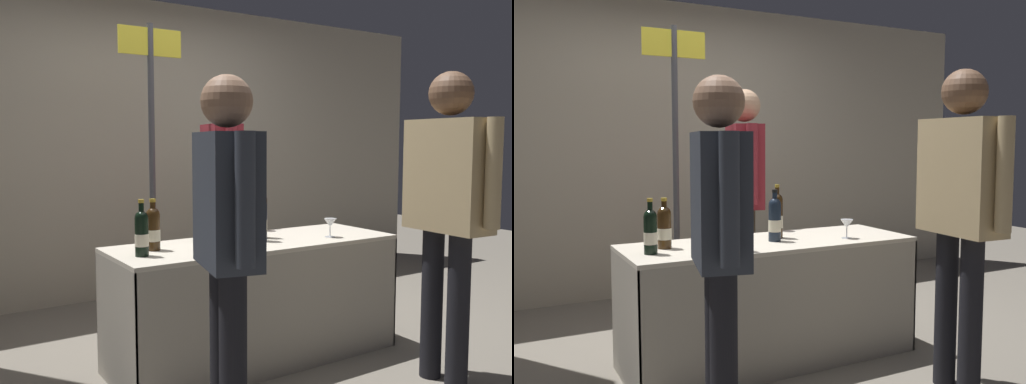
% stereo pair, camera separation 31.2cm
% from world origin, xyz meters
% --- Properties ---
extents(ground_plane, '(12.00, 12.00, 0.00)m').
position_xyz_m(ground_plane, '(0.00, 0.00, 0.00)').
color(ground_plane, gray).
extents(back_partition, '(6.37, 0.12, 2.56)m').
position_xyz_m(back_partition, '(0.00, 1.87, 1.28)').
color(back_partition, '#B2A893').
rests_on(back_partition, ground_plane).
extents(tasting_table, '(1.79, 0.62, 0.74)m').
position_xyz_m(tasting_table, '(0.00, 0.00, 0.51)').
color(tasting_table, beige).
rests_on(tasting_table, ground_plane).
extents(featured_wine_bottle, '(0.08, 0.08, 0.29)m').
position_xyz_m(featured_wine_bottle, '(-0.64, 0.06, 0.87)').
color(featured_wine_bottle, '#38230F').
rests_on(featured_wine_bottle, tasting_table).
extents(display_bottle_0, '(0.07, 0.07, 0.30)m').
position_xyz_m(display_bottle_0, '(-0.76, -0.06, 0.87)').
color(display_bottle_0, black).
rests_on(display_bottle_0, tasting_table).
extents(display_bottle_1, '(0.07, 0.07, 0.34)m').
position_xyz_m(display_bottle_1, '(0.09, 0.08, 0.89)').
color(display_bottle_1, '#38230F').
rests_on(display_bottle_1, tasting_table).
extents(display_bottle_2, '(0.07, 0.07, 0.29)m').
position_xyz_m(display_bottle_2, '(-0.30, -0.20, 0.87)').
color(display_bottle_2, black).
rests_on(display_bottle_2, tasting_table).
extents(display_bottle_3, '(0.08, 0.08, 0.32)m').
position_xyz_m(display_bottle_3, '(-0.28, 0.21, 0.88)').
color(display_bottle_3, black).
rests_on(display_bottle_3, tasting_table).
extents(display_bottle_4, '(0.08, 0.08, 0.32)m').
position_xyz_m(display_bottle_4, '(0.02, -0.02, 0.88)').
color(display_bottle_4, '#192333').
rests_on(display_bottle_4, tasting_table).
extents(wine_glass_near_vendor, '(0.08, 0.08, 0.12)m').
position_xyz_m(wine_glass_near_vendor, '(0.47, -0.14, 0.83)').
color(wine_glass_near_vendor, silver).
rests_on(wine_glass_near_vendor, tasting_table).
extents(wine_glass_mid, '(0.08, 0.08, 0.15)m').
position_xyz_m(wine_glass_mid, '(-0.23, 0.08, 0.86)').
color(wine_glass_mid, silver).
rests_on(wine_glass_mid, tasting_table).
extents(vendor_presenter, '(0.29, 0.56, 1.73)m').
position_xyz_m(vendor_presenter, '(0.17, 0.74, 1.04)').
color(vendor_presenter, '#4C4233').
rests_on(vendor_presenter, ground_plane).
extents(taster_foreground_right, '(0.24, 0.64, 1.72)m').
position_xyz_m(taster_foreground_right, '(0.69, -0.86, 1.05)').
color(taster_foreground_right, black).
rests_on(taster_foreground_right, ground_plane).
extents(taster_foreground_left, '(0.30, 0.56, 1.63)m').
position_xyz_m(taster_foreground_left, '(-0.65, -0.78, 0.97)').
color(taster_foreground_left, black).
rests_on(taster_foreground_left, ground_plane).
extents(booth_signpost, '(0.46, 0.04, 2.16)m').
position_xyz_m(booth_signpost, '(-0.30, 0.89, 1.32)').
color(booth_signpost, '#47474C').
rests_on(booth_signpost, ground_plane).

